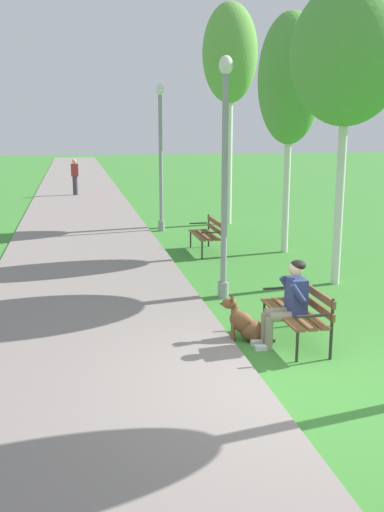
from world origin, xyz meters
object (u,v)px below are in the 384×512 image
lamp_post_mid (161,157)px  park_bench_mid (208,232)px  birch_tree_second (347,56)px  lamp_post_near (225,178)px  person_seated_on_near_bench (289,300)px  birch_tree_fourth (230,56)px  park_bench_near (300,308)px  dog_brown (245,324)px  pedestrian_distant (75,177)px  birch_tree_third (290,80)px

lamp_post_mid → park_bench_mid: bearing=-78.3°
birch_tree_second → park_bench_mid: bearing=118.5°
park_bench_mid → lamp_post_near: lamp_post_near is taller
person_seated_on_near_bench → birch_tree_fourth: (1.93, 10.54, 4.49)m
lamp_post_mid → birch_tree_second: 7.41m
birch_tree_second → park_bench_near: bearing=-123.6°
lamp_post_near → dog_brown: bearing=-96.2°
lamp_post_mid → lamp_post_near: bearing=-89.4°
park_bench_mid → lamp_post_near: 4.27m
dog_brown → birch_tree_second: birch_tree_second is taller
dog_brown → pedestrian_distant: 19.27m
birch_tree_second → birch_tree_third: size_ratio=0.99×
pedestrian_distant → park_bench_near: bearing=-81.0°
lamp_post_mid → birch_tree_fourth: (2.30, 0.90, 2.97)m
birch_tree_second → person_seated_on_near_bench: bearing=-125.5°
park_bench_mid → birch_tree_second: bearing=-61.5°
person_seated_on_near_bench → lamp_post_mid: bearing=92.2°
park_bench_near → lamp_post_near: size_ratio=0.35×
birch_tree_fourth → pedestrian_distant: 10.97m
park_bench_near → person_seated_on_near_bench: size_ratio=1.20×
park_bench_mid → birch_tree_third: birch_tree_third is taller
dog_brown → lamp_post_near: size_ratio=0.19×
lamp_post_mid → pedestrian_distant: lamp_post_mid is taller
birch_tree_fourth → pedestrian_distant: birch_tree_fourth is taller
park_bench_near → birch_tree_second: (1.93, 2.91, 3.83)m
dog_brown → birch_tree_fourth: size_ratio=0.12×
park_bench_near → birch_tree_fourth: 11.57m
park_bench_near → pedestrian_distant: 19.57m
dog_brown → pedestrian_distant: pedestrian_distant is taller
person_seated_on_near_bench → birch_tree_fourth: size_ratio=0.19×
birch_tree_second → birch_tree_third: bearing=88.9°
lamp_post_near → birch_tree_third: (2.50, 3.55, 1.94)m
lamp_post_mid → birch_tree_third: birch_tree_third is taller
birch_tree_third → park_bench_mid: bearing=170.3°
birch_tree_second → birch_tree_third: birch_tree_third is taller
park_bench_near → person_seated_on_near_bench: (-0.21, -0.09, 0.17)m
person_seated_on_near_bench → park_bench_near: bearing=23.9°
dog_brown → birch_tree_fourth: bearing=76.4°
dog_brown → birch_tree_second: bearing=45.2°
park_bench_mid → birch_tree_fourth: (1.63, 4.17, 4.66)m
dog_brown → birch_tree_third: bearing=64.6°
lamp_post_mid → birch_tree_third: size_ratio=0.75×
dog_brown → park_bench_mid: bearing=82.1°
lamp_post_near → birch_tree_fourth: 8.86m
birch_tree_fourth → lamp_post_mid: bearing=-158.6°
lamp_post_mid → dog_brown: bearing=-91.0°
birch_tree_fourth → pedestrian_distant: bearing=118.2°
park_bench_near → birch_tree_third: birch_tree_third is taller
lamp_post_mid → birch_tree_fourth: birch_tree_fourth is taller
person_seated_on_near_bench → pedestrian_distant: 19.62m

